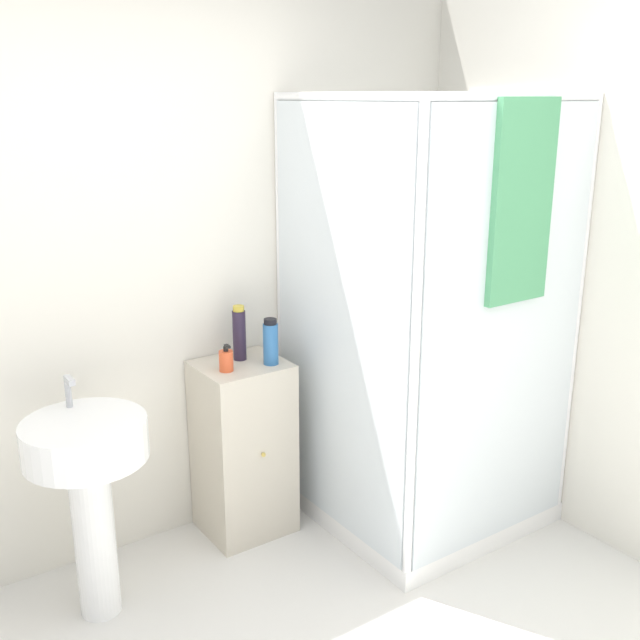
% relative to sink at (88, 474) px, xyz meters
% --- Properties ---
extents(wall_back, '(6.40, 0.06, 2.50)m').
position_rel_sink_xyz_m(wall_back, '(0.40, 0.41, 0.64)').
color(wall_back, silver).
rests_on(wall_back, ground_plane).
extents(shower_enclosure, '(0.99, 1.02, 1.99)m').
position_rel_sink_xyz_m(shower_enclosure, '(1.50, -0.20, -0.09)').
color(shower_enclosure, white).
rests_on(shower_enclosure, ground_plane).
extents(vanity_cabinet, '(0.39, 0.37, 0.83)m').
position_rel_sink_xyz_m(vanity_cabinet, '(0.77, 0.20, -0.19)').
color(vanity_cabinet, beige).
rests_on(vanity_cabinet, ground_plane).
extents(sink, '(0.46, 0.46, 0.96)m').
position_rel_sink_xyz_m(sink, '(0.00, 0.00, 0.00)').
color(sink, white).
rests_on(sink, ground_plane).
extents(soap_dispenser, '(0.06, 0.06, 0.12)m').
position_rel_sink_xyz_m(soap_dispenser, '(0.68, 0.16, 0.27)').
color(soap_dispenser, '#E5562D').
rests_on(soap_dispenser, vanity_cabinet).
extents(shampoo_bottle_tall_black, '(0.06, 0.06, 0.25)m').
position_rel_sink_xyz_m(shampoo_bottle_tall_black, '(0.80, 0.25, 0.34)').
color(shampoo_bottle_tall_black, '#281E33').
rests_on(shampoo_bottle_tall_black, vanity_cabinet).
extents(shampoo_bottle_blue, '(0.07, 0.07, 0.21)m').
position_rel_sink_xyz_m(shampoo_bottle_blue, '(0.88, 0.12, 0.32)').
color(shampoo_bottle_blue, '#2D66A3').
rests_on(shampoo_bottle_blue, vanity_cabinet).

